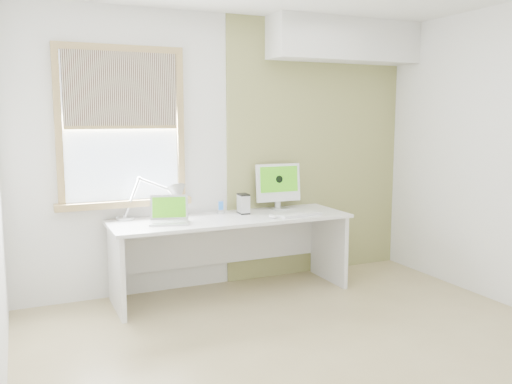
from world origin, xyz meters
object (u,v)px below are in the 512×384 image
laptop (169,216)px  external_drive (243,204)px  imac (278,184)px  desk_lamp (168,197)px  desk (229,237)px

laptop → external_drive: 0.77m
laptop → external_drive: laptop is taller
laptop → imac: size_ratio=0.85×
desk_lamp → laptop: (-0.03, -0.15, -0.15)m
external_drive → imac: imac is taller
desk → laptop: laptop is taller
desk → external_drive: (0.17, 0.06, 0.29)m
desk_lamp → laptop: desk_lamp is taller
laptop → external_drive: (0.76, 0.14, 0.04)m
laptop → external_drive: bearing=10.3°
external_drive → imac: 0.46m
laptop → desk_lamp: bearing=78.8°
desk → external_drive: 0.34m
desk_lamp → laptop: bearing=-101.2°
desk → external_drive: bearing=20.1°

